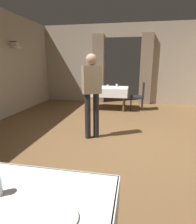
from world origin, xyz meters
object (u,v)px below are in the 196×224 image
dining_table_mid (108,90)px  glass_mid_b (117,85)px  flower_vase_mid (95,84)px  person_waiter_by_doorway (92,90)px  chair_mid_right (140,95)px  plate_mid_d (122,88)px  plate_near_b (61,218)px  glass_mid_c (108,86)px

dining_table_mid → glass_mid_b: (0.29, 0.16, 0.15)m
flower_vase_mid → person_waiter_by_doorway: (0.51, -2.70, 0.16)m
chair_mid_right → plate_mid_d: size_ratio=4.40×
flower_vase_mid → glass_mid_b: 0.77m
dining_table_mid → flower_vase_mid: (-0.47, 0.02, 0.21)m
chair_mid_right → flower_vase_mid: bearing=-178.5°
dining_table_mid → chair_mid_right: 1.08m
plate_near_b → dining_table_mid: bearing=95.5°
flower_vase_mid → person_waiter_by_doorway: size_ratio=0.12×
dining_table_mid → plate_mid_d: 0.53m
chair_mid_right → plate_near_b: bearing=-95.4°
plate_mid_d → person_waiter_by_doorway: person_waiter_by_doorway is taller
person_waiter_by_doorway → glass_mid_b: bearing=85.1°
glass_mid_b → person_waiter_by_doorway: bearing=-94.9°
glass_mid_b → glass_mid_c: size_ratio=1.14×
glass_mid_c → chair_mid_right: bearing=2.6°
glass_mid_b → glass_mid_c: glass_mid_b is taller
chair_mid_right → plate_near_b: size_ratio=5.13×
plate_near_b → glass_mid_b: 5.76m
plate_near_b → glass_mid_c: (-0.55, 5.60, 0.04)m
dining_table_mid → glass_mid_b: glass_mid_b is taller
dining_table_mid → person_waiter_by_doorway: bearing=-89.1°
chair_mid_right → plate_near_b: (-0.53, -5.65, 0.24)m
person_waiter_by_doorway → glass_mid_c: bearing=91.0°
flower_vase_mid → glass_mid_c: bearing=-1.1°
dining_table_mid → person_waiter_by_doorway: size_ratio=0.80×
flower_vase_mid → person_waiter_by_doorway: bearing=-79.3°
chair_mid_right → glass_mid_c: chair_mid_right is taller
plate_near_b → glass_mid_c: glass_mid_c is taller
plate_near_b → flower_vase_mid: size_ratio=0.89×
flower_vase_mid → plate_near_b: bearing=-79.8°
glass_mid_b → plate_near_b: bearing=-87.5°
plate_near_b → chair_mid_right: bearing=84.6°
glass_mid_b → dining_table_mid: bearing=-151.3°
plate_near_b → plate_mid_d: size_ratio=0.86×
glass_mid_b → glass_mid_c: (-0.29, -0.15, -0.01)m
chair_mid_right → flower_vase_mid: (-1.54, -0.04, 0.34)m
dining_table_mid → chair_mid_right: bearing=3.0°
dining_table_mid → plate_mid_d: size_ratio=6.48×
chair_mid_right → flower_vase_mid: flower_vase_mid is taller
flower_vase_mid → plate_mid_d: flower_vase_mid is taller
chair_mid_right → glass_mid_b: 0.84m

